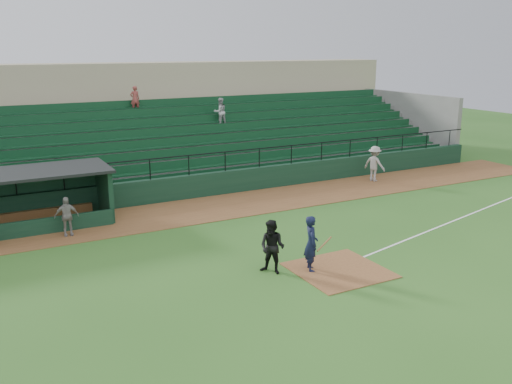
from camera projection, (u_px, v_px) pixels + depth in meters
name	position (u px, v px, depth m)	size (l,w,h in m)	color
ground	(322.00, 261.00, 19.98)	(90.00, 90.00, 0.00)	#2D5E1E
warning_track	(226.00, 206.00, 26.79)	(40.00, 4.00, 0.03)	brown
home_plate_dirt	(339.00, 270.00, 19.13)	(3.00, 3.00, 0.03)	brown
foul_line	(456.00, 220.00, 24.67)	(18.00, 0.09, 0.01)	white
stadium_structure	(165.00, 135.00, 33.42)	(38.00, 13.08, 6.40)	#10311F
batter_at_plate	(311.00, 243.00, 18.91)	(1.13, 0.82, 1.94)	black
umpire	(272.00, 247.00, 18.70)	(0.90, 0.70, 1.85)	black
runner	(374.00, 164.00, 31.48)	(1.29, 0.74, 1.99)	#9A9590
dugout_player_a	(67.00, 216.00, 22.40)	(0.94, 0.39, 1.61)	gray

